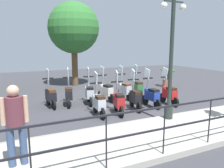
{
  "coord_description": "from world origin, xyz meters",
  "views": [
    {
      "loc": [
        -7.69,
        4.18,
        2.46
      ],
      "look_at": [
        0.2,
        0.5,
        0.9
      ],
      "focal_mm": 35.0,
      "sensor_mm": 36.0,
      "label": 1
    }
  ],
  "objects_px": {
    "lamp_post_near": "(171,64)",
    "scooter_far_2": "(106,91)",
    "scooter_near_0": "(169,93)",
    "scooter_far_3": "(89,93)",
    "scooter_far_4": "(69,94)",
    "scooter_far_1": "(124,89)",
    "tree_distant": "(74,28)",
    "potted_palm": "(167,79)",
    "pedestrian_distant": "(15,119)",
    "scooter_near_1": "(151,95)",
    "scooter_near_4": "(99,103)",
    "scooter_near_3": "(119,101)",
    "scooter_far_0": "(138,87)",
    "scooter_near_2": "(135,97)",
    "scooter_far_5": "(51,96)"
  },
  "relations": [
    {
      "from": "scooter_far_4",
      "to": "scooter_near_0",
      "type": "bearing_deg",
      "value": -100.08
    },
    {
      "from": "tree_distant",
      "to": "potted_palm",
      "type": "bearing_deg",
      "value": -119.87
    },
    {
      "from": "scooter_near_3",
      "to": "scooter_far_4",
      "type": "distance_m",
      "value": 2.3
    },
    {
      "from": "scooter_far_4",
      "to": "scooter_far_1",
      "type": "bearing_deg",
      "value": -78.43
    },
    {
      "from": "tree_distant",
      "to": "scooter_near_1",
      "type": "height_order",
      "value": "tree_distant"
    },
    {
      "from": "tree_distant",
      "to": "scooter_near_4",
      "type": "height_order",
      "value": "tree_distant"
    },
    {
      "from": "pedestrian_distant",
      "to": "scooter_far_1",
      "type": "distance_m",
      "value": 6.3
    },
    {
      "from": "scooter_far_2",
      "to": "lamp_post_near",
      "type": "bearing_deg",
      "value": -178.53
    },
    {
      "from": "scooter_far_1",
      "to": "scooter_near_3",
      "type": "bearing_deg",
      "value": 141.09
    },
    {
      "from": "lamp_post_near",
      "to": "scooter_near_2",
      "type": "relative_size",
      "value": 2.55
    },
    {
      "from": "potted_palm",
      "to": "scooter_near_3",
      "type": "relative_size",
      "value": 0.69
    },
    {
      "from": "scooter_near_3",
      "to": "scooter_near_4",
      "type": "bearing_deg",
      "value": 97.26
    },
    {
      "from": "scooter_far_1",
      "to": "pedestrian_distant",
      "type": "bearing_deg",
      "value": 127.42
    },
    {
      "from": "scooter_far_2",
      "to": "scooter_near_1",
      "type": "bearing_deg",
      "value": -152.03
    },
    {
      "from": "potted_palm",
      "to": "scooter_near_2",
      "type": "distance_m",
      "value": 5.21
    },
    {
      "from": "potted_palm",
      "to": "pedestrian_distant",
      "type": "bearing_deg",
      "value": 124.91
    },
    {
      "from": "lamp_post_near",
      "to": "scooter_far_4",
      "type": "xyz_separation_m",
      "value": [
        3.36,
        2.38,
        -1.39
      ]
    },
    {
      "from": "scooter_near_1",
      "to": "scooter_far_1",
      "type": "distance_m",
      "value": 1.59
    },
    {
      "from": "lamp_post_near",
      "to": "scooter_far_2",
      "type": "height_order",
      "value": "lamp_post_near"
    },
    {
      "from": "scooter_near_2",
      "to": "scooter_far_0",
      "type": "relative_size",
      "value": 1.0
    },
    {
      "from": "tree_distant",
      "to": "scooter_far_5",
      "type": "distance_m",
      "value": 5.63
    },
    {
      "from": "lamp_post_near",
      "to": "scooter_near_4",
      "type": "bearing_deg",
      "value": 48.35
    },
    {
      "from": "scooter_near_0",
      "to": "lamp_post_near",
      "type": "bearing_deg",
      "value": 141.68
    },
    {
      "from": "pedestrian_distant",
      "to": "scooter_far_5",
      "type": "relative_size",
      "value": 1.03
    },
    {
      "from": "pedestrian_distant",
      "to": "scooter_near_1",
      "type": "xyz_separation_m",
      "value": [
        2.7,
        -5.01,
        -0.6
      ]
    },
    {
      "from": "pedestrian_distant",
      "to": "potted_palm",
      "type": "relative_size",
      "value": 1.5
    },
    {
      "from": "tree_distant",
      "to": "scooter_near_2",
      "type": "distance_m",
      "value": 6.69
    },
    {
      "from": "scooter_far_0",
      "to": "lamp_post_near",
      "type": "bearing_deg",
      "value": 176.53
    },
    {
      "from": "scooter_far_1",
      "to": "scooter_far_3",
      "type": "xyz_separation_m",
      "value": [
        -0.08,
        1.71,
        0.0
      ]
    },
    {
      "from": "scooter_near_1",
      "to": "scooter_far_0",
      "type": "distance_m",
      "value": 1.74
    },
    {
      "from": "pedestrian_distant",
      "to": "scooter_far_2",
      "type": "xyz_separation_m",
      "value": [
        4.3,
        -3.73,
        -0.6
      ]
    },
    {
      "from": "scooter_far_2",
      "to": "scooter_far_4",
      "type": "distance_m",
      "value": 1.65
    },
    {
      "from": "lamp_post_near",
      "to": "scooter_near_4",
      "type": "height_order",
      "value": "lamp_post_near"
    },
    {
      "from": "lamp_post_near",
      "to": "tree_distant",
      "type": "height_order",
      "value": "tree_distant"
    },
    {
      "from": "tree_distant",
      "to": "scooter_near_1",
      "type": "bearing_deg",
      "value": -165.99
    },
    {
      "from": "scooter_far_0",
      "to": "scooter_far_1",
      "type": "relative_size",
      "value": 1.0
    },
    {
      "from": "scooter_near_4",
      "to": "scooter_far_2",
      "type": "height_order",
      "value": "same"
    },
    {
      "from": "scooter_far_3",
      "to": "scooter_far_0",
      "type": "bearing_deg",
      "value": -72.56
    },
    {
      "from": "scooter_near_2",
      "to": "scooter_far_2",
      "type": "distance_m",
      "value": 1.72
    },
    {
      "from": "potted_palm",
      "to": "scooter_far_2",
      "type": "xyz_separation_m",
      "value": [
        -1.54,
        4.64,
        0.04
      ]
    },
    {
      "from": "scooter_near_1",
      "to": "scooter_far_5",
      "type": "bearing_deg",
      "value": 64.53
    },
    {
      "from": "scooter_near_1",
      "to": "scooter_far_0",
      "type": "relative_size",
      "value": 1.0
    },
    {
      "from": "lamp_post_near",
      "to": "scooter_near_2",
      "type": "distance_m",
      "value": 2.21
    },
    {
      "from": "scooter_near_0",
      "to": "scooter_far_3",
      "type": "relative_size",
      "value": 1.0
    },
    {
      "from": "scooter_far_3",
      "to": "scooter_near_3",
      "type": "bearing_deg",
      "value": -151.22
    },
    {
      "from": "scooter_near_4",
      "to": "scooter_near_2",
      "type": "bearing_deg",
      "value": -81.52
    },
    {
      "from": "scooter_near_2",
      "to": "scooter_far_4",
      "type": "relative_size",
      "value": 1.0
    },
    {
      "from": "potted_palm",
      "to": "scooter_far_2",
      "type": "height_order",
      "value": "scooter_far_2"
    },
    {
      "from": "scooter_near_1",
      "to": "scooter_far_2",
      "type": "relative_size",
      "value": 1.0
    },
    {
      "from": "lamp_post_near",
      "to": "scooter_far_5",
      "type": "distance_m",
      "value": 4.8
    }
  ]
}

